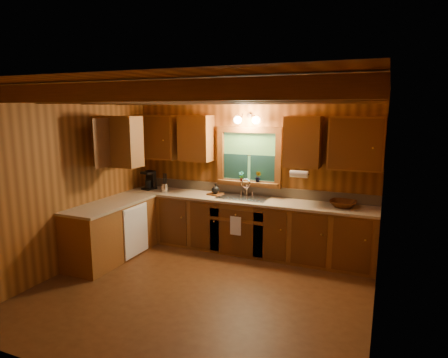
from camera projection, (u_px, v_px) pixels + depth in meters
room at (199, 194)px, 4.78m from camera, size 4.20×4.20×4.20m
ceiling_beams at (198, 96)px, 4.57m from camera, size 4.20×2.54×0.18m
base_cabinets at (208, 227)px, 6.29m from camera, size 4.20×2.22×0.86m
countertop at (209, 201)px, 6.21m from camera, size 4.20×2.24×0.04m
backsplash at (249, 190)px, 6.54m from camera, size 4.20×0.02×0.16m
dishwasher_panel at (136, 231)px, 6.12m from camera, size 0.02×0.60×0.80m
upper_cabinets at (207, 140)px, 6.19m from camera, size 4.19×1.77×0.78m
window at (249, 158)px, 6.43m from camera, size 1.12×0.08×1.00m
window_sill at (248, 182)px, 6.46m from camera, size 1.06×0.14×0.04m
wall_sconce at (247, 120)px, 6.21m from camera, size 0.45×0.21×0.17m
paper_towel_roll at (299, 174)px, 5.80m from camera, size 0.27×0.11×0.11m
dish_towel at (236, 226)px, 6.07m from camera, size 0.18×0.01×0.30m
sink at (243, 201)px, 6.31m from camera, size 0.82×0.48×0.43m
coffee_maker at (150, 180)px, 6.98m from camera, size 0.19×0.24×0.33m
utensil_crock at (165, 187)px, 6.77m from camera, size 0.12×0.12×0.33m
cutting_board at (215, 194)px, 6.52m from camera, size 0.29×0.24×0.02m
teakettle at (215, 190)px, 6.50m from camera, size 0.13×0.13×0.17m
wicker_basket at (343, 204)px, 5.71m from camera, size 0.42×0.42×0.10m
potted_plant_left at (241, 176)px, 6.46m from camera, size 0.10×0.07×0.17m
potted_plant_right at (258, 177)px, 6.36m from camera, size 0.13×0.11×0.19m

